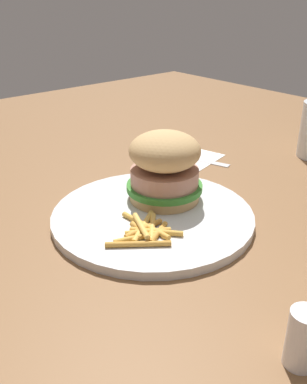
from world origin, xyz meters
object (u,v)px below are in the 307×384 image
object	(u,v)px
salt_shaker	(303,339)
sandwich	(165,167)
plate	(154,216)
fork	(185,156)
fries_pile	(146,231)
napkin	(186,157)

from	to	relation	value
salt_shaker	sandwich	bearing A→B (deg)	-110.22
plate	fork	bearing A→B (deg)	-144.57
plate	fries_pile	distance (m)	0.06
fries_pile	napkin	xyz separation A→B (m)	(-0.24, -0.18, -0.02)
plate	salt_shaker	distance (m)	0.28
napkin	salt_shaker	xyz separation A→B (m)	(0.27, 0.41, 0.03)
sandwich	napkin	bearing A→B (deg)	-143.50
plate	sandwich	xyz separation A→B (m)	(-0.04, -0.02, 0.06)
sandwich	napkin	xyz separation A→B (m)	(-0.16, -0.12, -0.06)
plate	napkin	xyz separation A→B (m)	(-0.20, -0.14, -0.01)
fries_pile	salt_shaker	xyz separation A→B (m)	(0.02, 0.23, 0.01)
plate	salt_shaker	bearing A→B (deg)	75.73
sandwich	napkin	distance (m)	0.21
fries_pile	fork	world-z (taller)	fries_pile
napkin	salt_shaker	size ratio (longest dim) A/B	2.00
fork	salt_shaker	world-z (taller)	salt_shaker
fries_pile	napkin	distance (m)	0.30
sandwich	fries_pile	distance (m)	0.11
salt_shaker	plate	bearing A→B (deg)	-104.27
fries_pile	salt_shaker	bearing A→B (deg)	84.12
fries_pile	fork	size ratio (longest dim) A/B	0.58
fries_pile	fork	bearing A→B (deg)	-143.66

